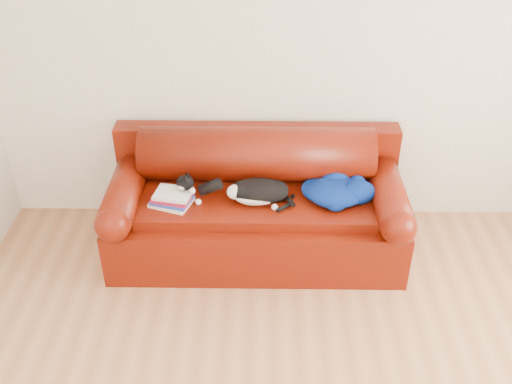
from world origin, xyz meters
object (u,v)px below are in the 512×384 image
sofa_base (256,224)px  cat (257,192)px  blanket (337,190)px  book_stack (172,198)px

sofa_base → cat: 0.36m
cat → blanket: size_ratio=1.03×
book_stack → cat: cat is taller
book_stack → cat: size_ratio=0.55×
blanket → sofa_base: bearing=175.7°
book_stack → blanket: (1.15, 0.09, 0.02)m
sofa_base → cat: cat is taller
cat → book_stack: bearing=-174.5°
book_stack → sofa_base: bearing=13.0°
cat → blanket: bearing=7.6°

